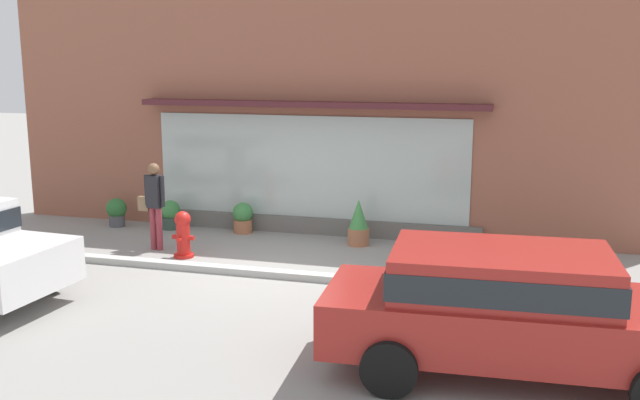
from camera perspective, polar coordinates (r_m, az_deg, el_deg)
The scene contains 10 objects.
ground_plane at distance 12.75m, azimuth -4.43°, elevation -5.76°, with size 60.00×60.00×0.00m, color gray.
curb_strip at distance 12.56m, azimuth -4.74°, elevation -5.76°, with size 14.00×0.24×0.12m, color #B2B2AD.
storefront at distance 15.28m, azimuth -0.49°, elevation 6.51°, with size 14.00×0.81×5.04m.
fire_hydrant at distance 13.80m, azimuth -10.83°, elevation -2.63°, with size 0.44×0.41×0.89m.
pedestrian_with_handbag at distance 14.35m, azimuth -13.05°, elevation 0.02°, with size 0.63×0.25×1.72m.
parked_car_red at distance 8.81m, azimuth 14.97°, elevation -8.03°, with size 4.65×2.11×1.53m.
potted_plant_by_entrance at distance 14.45m, azimuth 3.08°, elevation -1.88°, with size 0.43×0.43×0.93m.
potted_plant_window_right at distance 15.56m, azimuth -6.15°, elevation -1.38°, with size 0.44×0.44×0.66m.
potted_plant_window_center at distance 16.68m, azimuth -15.85°, elevation -0.86°, with size 0.45×0.45×0.64m.
potted_plant_low_front at distance 16.15m, azimuth -11.81°, elevation -1.09°, with size 0.44×0.44×0.64m.
Camera 1 is at (4.19, -11.45, 3.73)m, focal length 40.28 mm.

